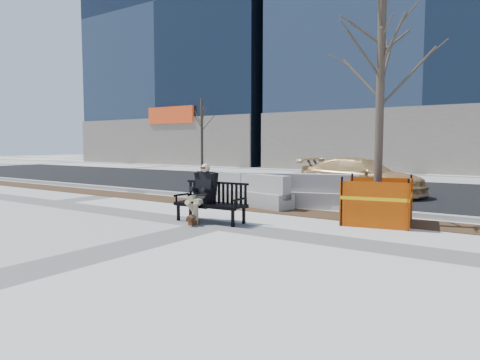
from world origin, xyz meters
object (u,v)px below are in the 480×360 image
object	(u,v)px
jersey_barrier_right	(298,207)
bench	(210,222)
sedan	(361,195)
seated_man	(203,221)
tree_fence	(377,223)
jersey_barrier_left	(245,205)

from	to	relation	value
jersey_barrier_right	bench	bearing A→B (deg)	-115.73
sedan	seated_man	bearing A→B (deg)	177.31
seated_man	tree_fence	size ratio (longest dim) A/B	0.25
seated_man	jersey_barrier_left	size ratio (longest dim) A/B	0.41
tree_fence	sedan	xyz separation A→B (m)	(-2.10, 5.07, 0.00)
jersey_barrier_left	jersey_barrier_right	distance (m)	1.55
jersey_barrier_right	sedan	bearing A→B (deg)	66.43
sedan	tree_fence	bearing A→B (deg)	-149.92
jersey_barrier_right	seated_man	bearing A→B (deg)	-119.81
bench	tree_fence	distance (m)	3.73
seated_man	jersey_barrier_right	size ratio (longest dim) A/B	0.40
bench	seated_man	distance (m)	0.24
jersey_barrier_right	jersey_barrier_left	bearing A→B (deg)	-179.40
seated_man	jersey_barrier_left	xyz separation A→B (m)	(-0.70, 2.77, 0.00)
tree_fence	jersey_barrier_left	bearing A→B (deg)	168.86
seated_man	jersey_barrier_right	world-z (taller)	seated_man
tree_fence	jersey_barrier_left	xyz separation A→B (m)	(-4.08, 0.80, 0.00)
seated_man	sedan	distance (m)	7.15
bench	jersey_barrier_right	size ratio (longest dim) A/B	0.52
bench	tree_fence	world-z (taller)	tree_fence
bench	sedan	xyz separation A→B (m)	(1.05, 7.08, 0.00)
tree_fence	jersey_barrier_right	xyz separation A→B (m)	(-2.59, 1.25, 0.00)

